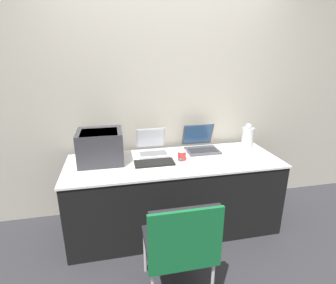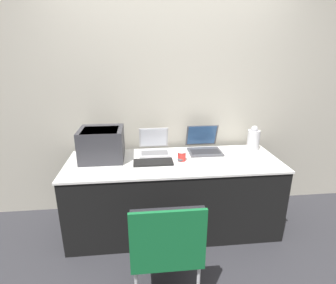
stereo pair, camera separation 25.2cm
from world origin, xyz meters
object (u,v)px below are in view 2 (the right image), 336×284
Objects in this scene: coffee_cup at (182,156)px; mouse at (181,160)px; external_keyboard at (153,162)px; chair at (166,242)px; metal_pitcher at (253,139)px; laptop_right at (204,146)px; laptop_left at (154,147)px; printer at (102,143)px.

coffee_cup is 1.55× the size of mouse.
external_keyboard is 0.87m from chair.
external_keyboard is 1.41× the size of metal_pitcher.
laptop_right is 0.95× the size of external_keyboard.
laptop_left is 0.30m from external_keyboard.
laptop_left reaches higher than chair.
external_keyboard is at bearing 92.78° from chair.
metal_pitcher is at bearing 15.84° from coffee_cup.
laptop_left is at bearing 15.35° from printer.
printer is 0.78m from mouse.
metal_pitcher is at bearing 46.46° from chair.
metal_pitcher is at bearing -1.54° from laptop_left.
printer is at bearing -175.93° from metal_pitcher.
chair is (-0.22, -0.86, -0.24)m from mouse.
external_keyboard is 1.13m from metal_pitcher.
metal_pitcher reaches higher than external_keyboard.
printer reaches higher than metal_pitcher.
metal_pitcher is (1.07, -0.03, 0.06)m from laptop_left.
mouse is at bearing 75.35° from chair.
metal_pitcher reaches higher than laptop_right.
laptop_left is 5.09× the size of mouse.
mouse is (0.24, -0.28, -0.04)m from laptop_left.
mouse is at bearing 4.15° from external_keyboard.
coffee_cup is at bearing -8.81° from printer.
mouse is (0.75, -0.14, -0.15)m from printer.
chair is (-0.24, -0.88, -0.27)m from coffee_cup.
coffee_cup is 0.11× the size of chair.
chair is at bearing -105.16° from coffee_cup.
external_keyboard is (-0.03, -0.30, -0.04)m from laptop_left.
printer is 0.55m from laptop_left.
laptop_right is 5.71× the size of mouse.
metal_pitcher is (1.58, 0.11, -0.05)m from printer.
chair is at bearing -89.29° from laptop_left.
printer is at bearing 169.75° from mouse.
mouse reaches higher than external_keyboard.
metal_pitcher is at bearing 13.78° from external_keyboard.
printer is at bearing 118.00° from chair.
laptop_right is 0.42× the size of chair.
metal_pitcher reaches higher than chair.
coffee_cup is at bearing 74.84° from chair.
printer is 4.29× the size of coffee_cup.
printer is 0.78m from coffee_cup.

